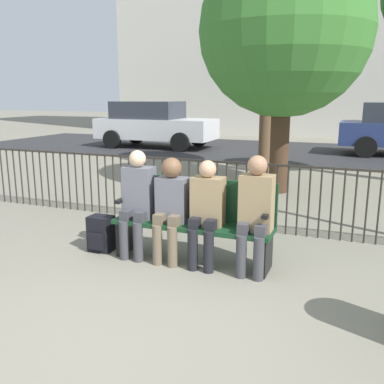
{
  "coord_description": "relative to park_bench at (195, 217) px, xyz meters",
  "views": [
    {
      "loc": [
        1.66,
        -2.44,
        1.83
      ],
      "look_at": [
        0.0,
        1.77,
        0.8
      ],
      "focal_mm": 40.0,
      "sensor_mm": 36.0,
      "label": 1
    }
  ],
  "objects": [
    {
      "name": "tree_2",
      "position": [
        -0.49,
        5.92,
        3.3
      ],
      "size": [
        2.23,
        2.23,
        4.96
      ],
      "color": "brown",
      "rests_on": "ground"
    },
    {
      "name": "tree_0",
      "position": [
        0.24,
        3.83,
        2.45
      ],
      "size": [
        3.09,
        3.09,
        4.51
      ],
      "color": "#422D1E",
      "rests_on": "ground"
    },
    {
      "name": "park_bench",
      "position": [
        0.0,
        0.0,
        0.0
      ],
      "size": [
        1.8,
        0.45,
        0.92
      ],
      "color": "#14381E",
      "rests_on": "ground"
    },
    {
      "name": "backpack",
      "position": [
        -1.14,
        -0.16,
        -0.29
      ],
      "size": [
        0.28,
        0.25,
        0.43
      ],
      "color": "black",
      "rests_on": "ground"
    },
    {
      "name": "seated_person_0",
      "position": [
        -0.65,
        -0.13,
        0.18
      ],
      "size": [
        0.34,
        0.39,
        1.23
      ],
      "color": "#3D3D42",
      "rests_on": "ground"
    },
    {
      "name": "street_surface",
      "position": [
        0.0,
        10.15,
        -0.49
      ],
      "size": [
        24.0,
        6.0,
        0.01
      ],
      "color": "#2B2B2D",
      "rests_on": "ground"
    },
    {
      "name": "ground_plane",
      "position": [
        0.0,
        -1.85,
        -0.5
      ],
      "size": [
        80.0,
        80.0,
        0.0
      ],
      "primitive_type": "plane",
      "color": "gray"
    },
    {
      "name": "parked_car_1",
      "position": [
        -5.25,
        9.52,
        0.35
      ],
      "size": [
        4.2,
        1.94,
        1.62
      ],
      "color": "silver",
      "rests_on": "ground"
    },
    {
      "name": "fence_railing",
      "position": [
        -0.02,
        1.28,
        0.06
      ],
      "size": [
        9.01,
        0.03,
        0.95
      ],
      "color": "#2D2823",
      "rests_on": "ground"
    },
    {
      "name": "seated_person_3",
      "position": [
        0.72,
        -0.13,
        0.19
      ],
      "size": [
        0.34,
        0.39,
        1.24
      ],
      "color": "#3D3D42",
      "rests_on": "ground"
    },
    {
      "name": "seated_person_1",
      "position": [
        -0.23,
        -0.13,
        0.17
      ],
      "size": [
        0.34,
        0.39,
        1.17
      ],
      "color": "brown",
      "rests_on": "ground"
    },
    {
      "name": "seated_person_2",
      "position": [
        0.19,
        -0.13,
        0.15
      ],
      "size": [
        0.34,
        0.39,
        1.16
      ],
      "color": "black",
      "rests_on": "ground"
    }
  ]
}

